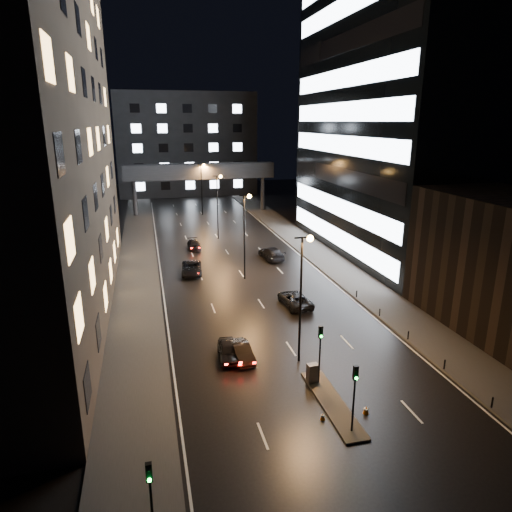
# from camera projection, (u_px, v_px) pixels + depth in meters

# --- Properties ---
(ground) EXTENTS (160.00, 160.00, 0.00)m
(ground) POSITION_uv_depth(u_px,v_px,m) (227.00, 252.00, 65.73)
(ground) COLOR black
(ground) RESTS_ON ground
(sidewalk_left) EXTENTS (5.00, 110.00, 0.15)m
(sidewalk_left) POSITION_uv_depth(u_px,v_px,m) (138.00, 268.00, 58.22)
(sidewalk_left) COLOR #383533
(sidewalk_left) RESTS_ON ground
(sidewalk_right) EXTENTS (5.00, 110.00, 0.15)m
(sidewalk_right) POSITION_uv_depth(u_px,v_px,m) (321.00, 255.00, 63.87)
(sidewalk_right) COLOR #383533
(sidewalk_right) RESTS_ON ground
(building_left) EXTENTS (15.00, 48.00, 40.00)m
(building_left) POSITION_uv_depth(u_px,v_px,m) (3.00, 99.00, 40.05)
(building_left) COLOR #2D2319
(building_left) RESTS_ON ground
(building_right_glass) EXTENTS (20.00, 36.00, 45.00)m
(building_right_glass) POSITION_uv_depth(u_px,v_px,m) (412.00, 87.00, 61.27)
(building_right_glass) COLOR black
(building_right_glass) RESTS_ON ground
(building_far) EXTENTS (34.00, 14.00, 25.00)m
(building_far) POSITION_uv_depth(u_px,v_px,m) (186.00, 144.00, 116.22)
(building_far) COLOR #333335
(building_far) RESTS_ON ground
(skybridge) EXTENTS (30.00, 3.00, 10.00)m
(skybridge) POSITION_uv_depth(u_px,v_px,m) (200.00, 172.00, 91.31)
(skybridge) COLOR #333335
(skybridge) RESTS_ON ground
(median_island) EXTENTS (1.60, 8.00, 0.15)m
(median_island) POSITION_uv_depth(u_px,v_px,m) (332.00, 403.00, 30.36)
(median_island) COLOR #383533
(median_island) RESTS_ON ground
(traffic_signal_near) EXTENTS (0.28, 0.34, 4.40)m
(traffic_signal_near) POSITION_uv_depth(u_px,v_px,m) (320.00, 345.00, 31.83)
(traffic_signal_near) COLOR black
(traffic_signal_near) RESTS_ON median_island
(traffic_signal_far) EXTENTS (0.28, 0.34, 4.40)m
(traffic_signal_far) POSITION_uv_depth(u_px,v_px,m) (355.00, 388.00, 26.71)
(traffic_signal_far) COLOR black
(traffic_signal_far) RESTS_ON median_island
(traffic_signal_corner) EXTENTS (0.28, 0.34, 4.40)m
(traffic_signal_corner) POSITION_uv_depth(u_px,v_px,m) (151.00, 492.00, 19.42)
(traffic_signal_corner) COLOR black
(traffic_signal_corner) RESTS_ON ground
(bollard_row) EXTENTS (0.12, 25.12, 0.90)m
(bollard_row) POSITION_uv_depth(u_px,v_px,m) (425.00, 350.00, 36.69)
(bollard_row) COLOR black
(bollard_row) RESTS_ON ground
(streetlight_near) EXTENTS (1.45, 0.50, 10.15)m
(streetlight_near) POSITION_uv_depth(u_px,v_px,m) (303.00, 283.00, 34.10)
(streetlight_near) COLOR black
(streetlight_near) RESTS_ON ground
(streetlight_mid_a) EXTENTS (1.45, 0.50, 10.15)m
(streetlight_mid_a) POSITION_uv_depth(u_px,v_px,m) (246.00, 226.00, 52.74)
(streetlight_mid_a) COLOR black
(streetlight_mid_a) RESTS_ON ground
(streetlight_mid_b) EXTENTS (1.45, 0.50, 10.15)m
(streetlight_mid_b) POSITION_uv_depth(u_px,v_px,m) (218.00, 198.00, 71.37)
(streetlight_mid_b) COLOR black
(streetlight_mid_b) RESTS_ON ground
(streetlight_far) EXTENTS (1.45, 0.50, 10.15)m
(streetlight_far) POSITION_uv_depth(u_px,v_px,m) (202.00, 182.00, 90.01)
(streetlight_far) COLOR black
(streetlight_far) RESTS_ON ground
(car_away_a) EXTENTS (1.87, 4.05, 1.35)m
(car_away_a) POSITION_uv_depth(u_px,v_px,m) (228.00, 351.00, 36.03)
(car_away_a) COLOR black
(car_away_a) RESTS_ON ground
(car_away_b) EXTENTS (1.65, 3.97, 1.28)m
(car_away_b) POSITION_uv_depth(u_px,v_px,m) (241.00, 352.00, 36.00)
(car_away_b) COLOR black
(car_away_b) RESTS_ON ground
(car_away_c) EXTENTS (2.92, 5.44, 1.45)m
(car_away_c) POSITION_uv_depth(u_px,v_px,m) (192.00, 268.00, 56.10)
(car_away_c) COLOR black
(car_away_c) RESTS_ON ground
(car_away_d) EXTENTS (1.79, 4.38, 1.27)m
(car_away_d) POSITION_uv_depth(u_px,v_px,m) (194.00, 245.00, 67.11)
(car_away_d) COLOR black
(car_away_d) RESTS_ON ground
(car_toward_a) EXTENTS (2.76, 5.32, 1.43)m
(car_toward_a) POSITION_uv_depth(u_px,v_px,m) (295.00, 299.00, 46.39)
(car_toward_a) COLOR black
(car_toward_a) RESTS_ON ground
(car_toward_b) EXTENTS (2.84, 5.71, 1.60)m
(car_toward_b) POSITION_uv_depth(u_px,v_px,m) (271.00, 253.00, 62.24)
(car_toward_b) COLOR black
(car_toward_b) RESTS_ON ground
(utility_cabinet) EXTENTS (0.80, 0.60, 1.38)m
(utility_cabinet) POSITION_uv_depth(u_px,v_px,m) (313.00, 373.00, 32.58)
(utility_cabinet) COLOR #444446
(utility_cabinet) RESTS_ON median_island
(cone_a) EXTENTS (0.37, 0.37, 0.48)m
(cone_a) POSITION_uv_depth(u_px,v_px,m) (323.00, 416.00, 28.75)
(cone_a) COLOR orange
(cone_a) RESTS_ON ground
(cone_b) EXTENTS (0.46, 0.46, 0.55)m
(cone_b) POSITION_uv_depth(u_px,v_px,m) (366.00, 410.00, 29.34)
(cone_b) COLOR orange
(cone_b) RESTS_ON ground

